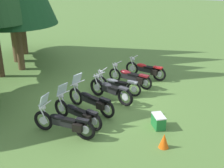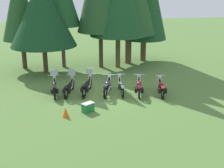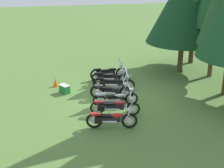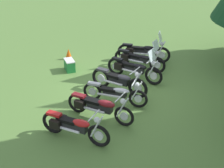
{
  "view_description": "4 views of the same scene",
  "coord_description": "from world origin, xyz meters",
  "px_view_note": "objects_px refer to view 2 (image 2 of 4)",
  "views": [
    {
      "loc": [
        -10.1,
        -3.94,
        5.27
      ],
      "look_at": [
        -0.11,
        -0.16,
        0.83
      ],
      "focal_mm": 46.2,
      "sensor_mm": 36.0,
      "label": 1
    },
    {
      "loc": [
        -2.93,
        -16.24,
        6.03
      ],
      "look_at": [
        0.35,
        -0.07,
        0.62
      ],
      "focal_mm": 48.04,
      "sensor_mm": 36.0,
      "label": 2
    },
    {
      "loc": [
        15.06,
        -3.44,
        6.73
      ],
      "look_at": [
        0.31,
        -0.06,
        0.95
      ],
      "focal_mm": 51.01,
      "sensor_mm": 36.0,
      "label": 3
    },
    {
      "loc": [
        10.85,
        2.0,
        6.0
      ],
      "look_at": [
        0.91,
        -0.1,
        0.75
      ],
      "focal_mm": 55.07,
      "sensor_mm": 36.0,
      "label": 4
    }
  ],
  "objects_px": {
    "motorcycle_4": "(121,86)",
    "motorcycle_6": "(161,88)",
    "motorcycle_2": "(87,86)",
    "motorcycle_5": "(139,86)",
    "pine_tree_0": "(19,5)",
    "picnic_cooler": "(88,107)",
    "motorcycle_0": "(55,87)",
    "pine_tree_1": "(42,13)",
    "traffic_cone": "(66,112)",
    "motorcycle_3": "(107,87)",
    "motorcycle_1": "(69,87)"
  },
  "relations": [
    {
      "from": "motorcycle_6",
      "to": "picnic_cooler",
      "type": "xyz_separation_m",
      "value": [
        -4.47,
        -1.6,
        -0.21
      ]
    },
    {
      "from": "motorcycle_0",
      "to": "picnic_cooler",
      "type": "bearing_deg",
      "value": -149.49
    },
    {
      "from": "motorcycle_5",
      "to": "pine_tree_1",
      "type": "height_order",
      "value": "pine_tree_1"
    },
    {
      "from": "motorcycle_5",
      "to": "motorcycle_6",
      "type": "height_order",
      "value": "motorcycle_6"
    },
    {
      "from": "motorcycle_4",
      "to": "motorcycle_6",
      "type": "distance_m",
      "value": 2.34
    },
    {
      "from": "motorcycle_2",
      "to": "motorcycle_4",
      "type": "relative_size",
      "value": 1.0
    },
    {
      "from": "motorcycle_5",
      "to": "motorcycle_2",
      "type": "bearing_deg",
      "value": 93.07
    },
    {
      "from": "motorcycle_0",
      "to": "motorcycle_5",
      "type": "height_order",
      "value": "motorcycle_0"
    },
    {
      "from": "motorcycle_2",
      "to": "motorcycle_6",
      "type": "xyz_separation_m",
      "value": [
        4.19,
        -1.08,
        -0.02
      ]
    },
    {
      "from": "motorcycle_2",
      "to": "motorcycle_3",
      "type": "distance_m",
      "value": 1.21
    },
    {
      "from": "motorcycle_1",
      "to": "motorcycle_4",
      "type": "bearing_deg",
      "value": -80.14
    },
    {
      "from": "motorcycle_4",
      "to": "pine_tree_1",
      "type": "distance_m",
      "value": 7.96
    },
    {
      "from": "pine_tree_1",
      "to": "picnic_cooler",
      "type": "bearing_deg",
      "value": -74.72
    },
    {
      "from": "motorcycle_4",
      "to": "traffic_cone",
      "type": "distance_m",
      "value": 4.39
    },
    {
      "from": "motorcycle_1",
      "to": "motorcycle_5",
      "type": "relative_size",
      "value": 0.97
    },
    {
      "from": "motorcycle_3",
      "to": "pine_tree_0",
      "type": "distance_m",
      "value": 9.68
    },
    {
      "from": "pine_tree_0",
      "to": "motorcycle_2",
      "type": "bearing_deg",
      "value": -59.02
    },
    {
      "from": "pine_tree_0",
      "to": "motorcycle_6",
      "type": "bearing_deg",
      "value": -43.39
    },
    {
      "from": "motorcycle_6",
      "to": "traffic_cone",
      "type": "xyz_separation_m",
      "value": [
        -5.6,
        -2.02,
        -0.21
      ]
    },
    {
      "from": "motorcycle_1",
      "to": "pine_tree_1",
      "type": "distance_m",
      "value": 6.48
    },
    {
      "from": "motorcycle_3",
      "to": "traffic_cone",
      "type": "distance_m",
      "value": 3.78
    },
    {
      "from": "motorcycle_2",
      "to": "motorcycle_5",
      "type": "relative_size",
      "value": 0.99
    },
    {
      "from": "motorcycle_4",
      "to": "motorcycle_0",
      "type": "bearing_deg",
      "value": 89.36
    },
    {
      "from": "motorcycle_5",
      "to": "motorcycle_6",
      "type": "bearing_deg",
      "value": -94.02
    },
    {
      "from": "motorcycle_0",
      "to": "traffic_cone",
      "type": "distance_m",
      "value": 3.27
    },
    {
      "from": "motorcycle_6",
      "to": "picnic_cooler",
      "type": "height_order",
      "value": "motorcycle_6"
    },
    {
      "from": "picnic_cooler",
      "to": "pine_tree_1",
      "type": "bearing_deg",
      "value": 105.28
    },
    {
      "from": "motorcycle_0",
      "to": "motorcycle_2",
      "type": "distance_m",
      "value": 1.86
    },
    {
      "from": "motorcycle_2",
      "to": "motorcycle_0",
      "type": "bearing_deg",
      "value": 105.44
    },
    {
      "from": "pine_tree_1",
      "to": "traffic_cone",
      "type": "xyz_separation_m",
      "value": [
        0.99,
        -8.2,
        -4.05
      ]
    },
    {
      "from": "motorcycle_1",
      "to": "pine_tree_0",
      "type": "xyz_separation_m",
      "value": [
        -2.96,
        6.6,
        4.3
      ]
    },
    {
      "from": "motorcycle_4",
      "to": "traffic_cone",
      "type": "xyz_separation_m",
      "value": [
        -3.39,
        -2.79,
        -0.18
      ]
    },
    {
      "from": "pine_tree_1",
      "to": "motorcycle_3",
      "type": "bearing_deg",
      "value": -56.77
    },
    {
      "from": "motorcycle_2",
      "to": "traffic_cone",
      "type": "height_order",
      "value": "motorcycle_2"
    },
    {
      "from": "motorcycle_4",
      "to": "motorcycle_1",
      "type": "bearing_deg",
      "value": 88.93
    },
    {
      "from": "motorcycle_4",
      "to": "motorcycle_5",
      "type": "bearing_deg",
      "value": -102.47
    },
    {
      "from": "motorcycle_3",
      "to": "motorcycle_5",
      "type": "relative_size",
      "value": 0.96
    },
    {
      "from": "motorcycle_1",
      "to": "motorcycle_2",
      "type": "relative_size",
      "value": 0.98
    },
    {
      "from": "pine_tree_0",
      "to": "traffic_cone",
      "type": "distance_m",
      "value": 11.06
    },
    {
      "from": "motorcycle_1",
      "to": "motorcycle_6",
      "type": "relative_size",
      "value": 1.01
    },
    {
      "from": "motorcycle_1",
      "to": "pine_tree_1",
      "type": "relative_size",
      "value": 0.34
    },
    {
      "from": "motorcycle_5",
      "to": "motorcycle_3",
      "type": "bearing_deg",
      "value": 95.66
    },
    {
      "from": "motorcycle_5",
      "to": "motorcycle_6",
      "type": "distance_m",
      "value": 1.29
    },
    {
      "from": "motorcycle_3",
      "to": "motorcycle_5",
      "type": "distance_m",
      "value": 1.85
    },
    {
      "from": "pine_tree_0",
      "to": "picnic_cooler",
      "type": "xyz_separation_m",
      "value": [
        3.72,
        -9.34,
        -4.51
      ]
    },
    {
      "from": "motorcycle_2",
      "to": "traffic_cone",
      "type": "xyz_separation_m",
      "value": [
        -1.41,
        -3.1,
        -0.23
      ]
    },
    {
      "from": "motorcycle_2",
      "to": "pine_tree_1",
      "type": "distance_m",
      "value": 6.81
    },
    {
      "from": "motorcycle_4",
      "to": "picnic_cooler",
      "type": "bearing_deg",
      "value": 142.46
    },
    {
      "from": "traffic_cone",
      "to": "motorcycle_6",
      "type": "bearing_deg",
      "value": 19.85
    },
    {
      "from": "pine_tree_1",
      "to": "traffic_cone",
      "type": "distance_m",
      "value": 9.2
    }
  ]
}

